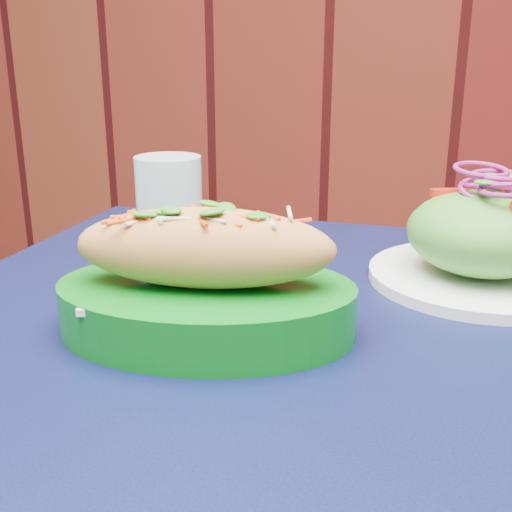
% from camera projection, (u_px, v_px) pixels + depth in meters
% --- Properties ---
extents(cafe_table, '(0.83, 0.83, 0.75)m').
position_uv_depth(cafe_table, '(304.00, 425.00, 0.59)').
color(cafe_table, black).
rests_on(cafe_table, ground).
extents(banh_mi_basket, '(0.30, 0.23, 0.12)m').
position_uv_depth(banh_mi_basket, '(206.00, 283.00, 0.56)').
color(banh_mi_basket, '#076814').
rests_on(banh_mi_basket, cafe_table).
extents(salad_plate, '(0.24, 0.24, 0.13)m').
position_uv_depth(salad_plate, '(483.00, 240.00, 0.69)').
color(salad_plate, white).
rests_on(salad_plate, cafe_table).
extents(water_glass, '(0.08, 0.08, 0.13)m').
position_uv_depth(water_glass, '(170.00, 210.00, 0.76)').
color(water_glass, silver).
rests_on(water_glass, cafe_table).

